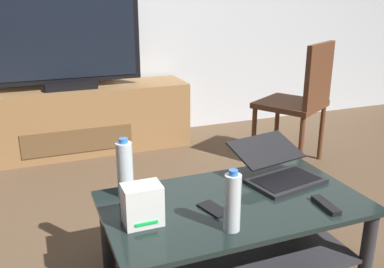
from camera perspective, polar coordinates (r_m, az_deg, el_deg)
ground_plane at (r=2.13m, az=4.44°, el=-17.46°), size 7.68×7.68×0.00m
coffee_table at (r=1.93m, az=5.63°, el=-12.06°), size 1.13×0.64×0.39m
media_cabinet at (r=3.56m, az=-15.61°, el=1.79°), size 1.86×0.44×0.53m
television at (r=3.42m, az=-16.50°, el=11.98°), size 1.12×0.20×0.77m
dining_chair at (r=3.22m, az=14.46°, el=4.79°), size 0.60×0.60×0.92m
laptop at (r=2.09m, az=11.43°, el=-4.49°), size 0.41×0.42×0.16m
router_box at (r=1.67m, az=-6.68°, el=-9.40°), size 0.15×0.11×0.16m
water_bottle_near at (r=1.61m, az=5.45°, el=-9.09°), size 0.06×0.06×0.25m
water_bottle_far at (r=1.88m, az=-9.00°, el=-4.64°), size 0.07×0.07×0.27m
cell_phone at (r=1.79m, az=2.89°, el=-10.03°), size 0.10×0.15×0.01m
tv_remote at (r=1.89m, az=17.53°, el=-9.10°), size 0.06×0.16×0.02m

